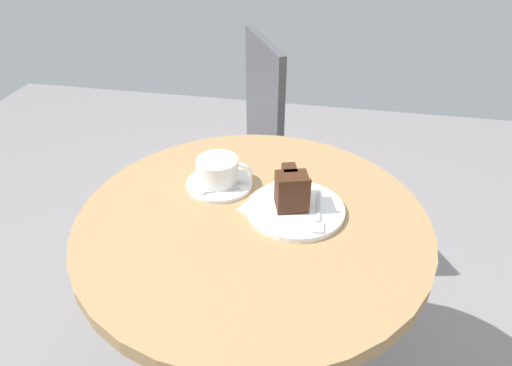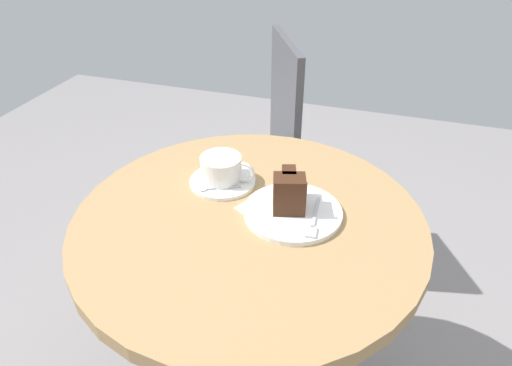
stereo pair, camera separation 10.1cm
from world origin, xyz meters
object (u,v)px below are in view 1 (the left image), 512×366
Objects in this scene: coffee_cup at (219,170)px; teaspoon at (213,191)px; cake_slice at (291,190)px; napkin at (287,204)px; cafe_chair at (240,145)px; cake_plate at (296,209)px; saucer at (220,183)px; fork at (318,217)px.

coffee_cup reaches higher than teaspoon.
cake_slice is at bearing -20.14° from coffee_cup.
cafe_chair is (-0.24, 0.58, -0.19)m from napkin.
teaspoon is at bearing 174.36° from cake_slice.
cake_plate is at bearing -43.57° from napkin.
saucer is 1.71× the size of teaspoon.
cake_slice is (-0.01, 0.01, 0.04)m from cake_plate.
cafe_chair is at bearing 97.71° from saucer.
fork is 0.66× the size of napkin.
saucer reaches higher than napkin.
teaspoon is at bearing 172.50° from cake_plate.
napkin is (0.17, -0.05, -0.04)m from coffee_cup.
cafe_chair is (-0.31, 0.63, -0.20)m from fork.
cake_plate is 1.01× the size of napkin.
teaspoon is 0.19m from cake_slice.
coffee_cup is 0.58m from cafe_chair.
fork is (0.24, -0.10, 0.01)m from saucer.
cafe_chair is (-0.07, 0.53, -0.23)m from coffee_cup.
cake_slice reaches higher than saucer.
cake_slice is at bearing -4.82° from cafe_chair.
fork is (0.05, -0.03, 0.01)m from cake_plate.
teaspoon reaches higher than cake_plate.
teaspoon is 0.61m from cafe_chair.
teaspoon is (-0.00, -0.05, -0.03)m from coffee_cup.
cafe_chair reaches higher than napkin.
teaspoon is 0.92× the size of cake_slice.
saucer is 0.74× the size of napkin.
coffee_cup is at bearing 159.04° from cake_plate.
fork is at bearing -23.05° from coffee_cup.
saucer is 0.18× the size of cafe_chair.
fork is 0.09m from napkin.
fork is at bearing -30.28° from cake_plate.
coffee_cup is at bearing 162.67° from napkin.
fork is (0.24, -0.06, 0.00)m from teaspoon.
fork reaches higher than saucer.
fork is at bearing -30.62° from cake_slice.
napkin is at bearing -16.41° from saucer.
fork reaches higher than napkin.
fork reaches higher than cake_plate.
cake_plate is (0.19, -0.03, -0.01)m from teaspoon.
saucer is 0.74× the size of cake_plate.
cake_slice is 0.05m from napkin.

